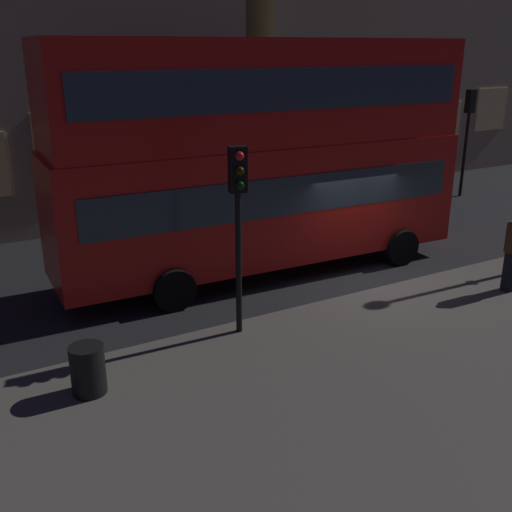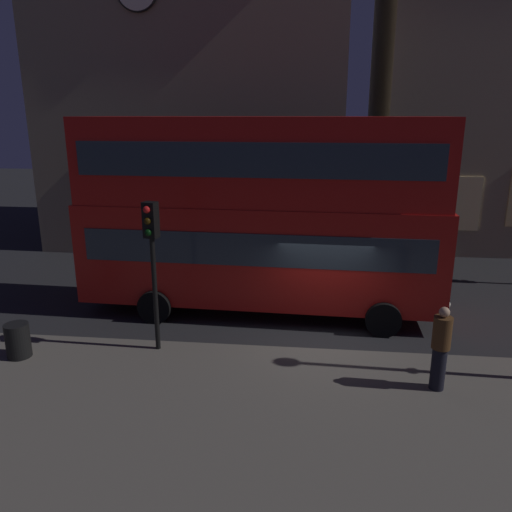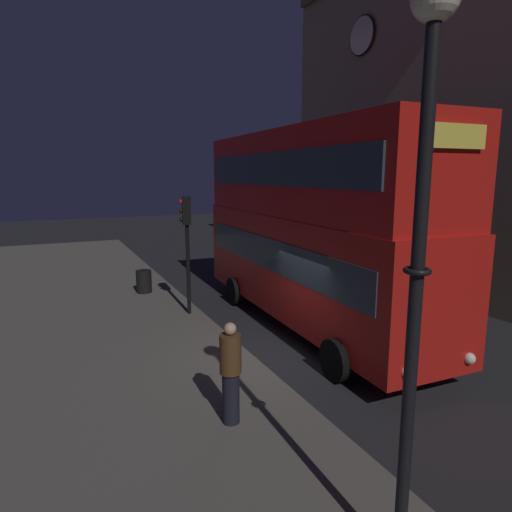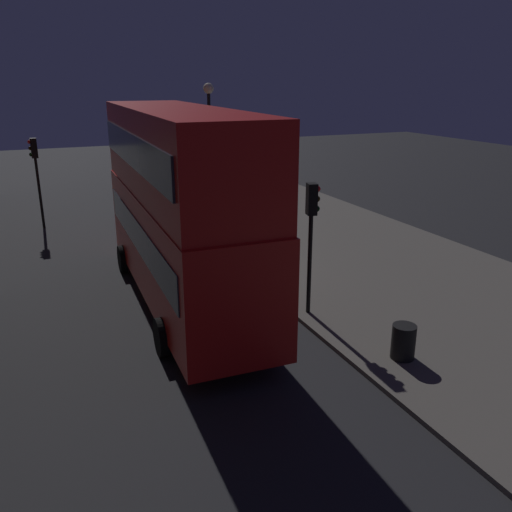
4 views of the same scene
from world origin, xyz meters
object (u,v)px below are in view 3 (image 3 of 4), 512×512
object	(u,v)px
pedestrian	(231,372)
litter_bin	(144,281)
traffic_light_near_kerb	(187,230)
double_decker_bus	(309,221)
street_lamp	(423,193)

from	to	relation	value
pedestrian	litter_bin	bearing A→B (deg)	67.36
traffic_light_near_kerb	pedestrian	distance (m)	6.82
double_decker_bus	pedestrian	size ratio (longest dim) A/B	5.67
double_decker_bus	street_lamp	size ratio (longest dim) A/B	1.71
double_decker_bus	street_lamp	world-z (taller)	street_lamp
double_decker_bus	litter_bin	distance (m)	7.14
traffic_light_near_kerb	pedestrian	xyz separation A→B (m)	(6.49, -1.18, -1.72)
street_lamp	pedestrian	bearing A→B (deg)	-170.86
litter_bin	street_lamp	bearing A→B (deg)	0.70
traffic_light_near_kerb	street_lamp	world-z (taller)	street_lamp
traffic_light_near_kerb	double_decker_bus	bearing A→B (deg)	67.03
street_lamp	litter_bin	distance (m)	13.83
traffic_light_near_kerb	street_lamp	size ratio (longest dim) A/B	0.60
street_lamp	traffic_light_near_kerb	bearing A→B (deg)	176.59
pedestrian	double_decker_bus	bearing A→B (deg)	25.09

